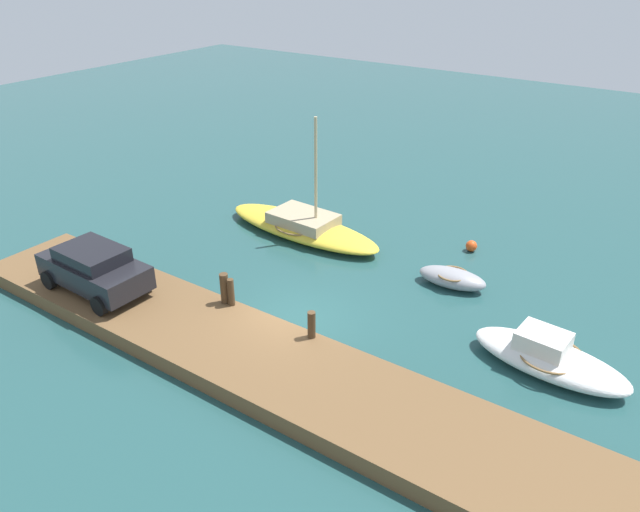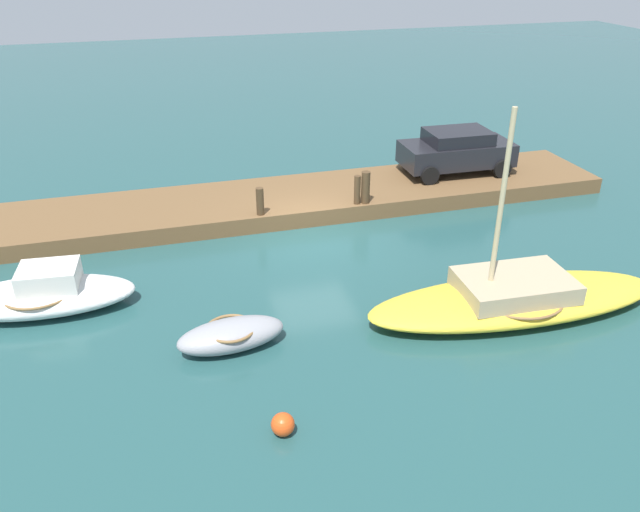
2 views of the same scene
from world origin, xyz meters
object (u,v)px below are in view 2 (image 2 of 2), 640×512
mooring_post_west (366,187)px  mooring_post_mid_west (357,190)px  motorboat_white (42,294)px  sailboat_yellow (514,297)px  parked_car (457,150)px  dinghy_grey (231,335)px  marker_buoy (283,424)px  mooring_post_mid_east (260,201)px

mooring_post_west → mooring_post_mid_west: size_ratio=1.11×
motorboat_white → mooring_post_mid_west: size_ratio=4.90×
motorboat_white → mooring_post_west: 10.02m
sailboat_yellow → parked_car: size_ratio=1.90×
dinghy_grey → marker_buoy: 3.05m
mooring_post_west → marker_buoy: mooring_post_west is taller
mooring_post_mid_west → mooring_post_mid_east: bearing=0.0°
dinghy_grey → parked_car: bearing=-145.6°
mooring_post_west → parked_car: bearing=-155.9°
sailboat_yellow → parked_car: sailboat_yellow is taller
motorboat_white → marker_buoy: (-4.68, 5.88, -0.21)m
sailboat_yellow → parked_car: 8.67m
motorboat_white → mooring_post_mid_east: (-6.07, -3.13, 0.53)m
dinghy_grey → mooring_post_mid_west: mooring_post_mid_west is taller
motorboat_white → sailboat_yellow: bearing=168.1°
mooring_post_west → mooring_post_mid_east: mooring_post_west is taller
motorboat_white → mooring_post_mid_west: (-9.22, -3.13, 0.57)m
dinghy_grey → mooring_post_mid_east: (-1.88, -6.00, 0.63)m
dinghy_grey → mooring_post_mid_west: 7.85m
sailboat_yellow → dinghy_grey: bearing=-0.6°
sailboat_yellow → marker_buoy: sailboat_yellow is taller
mooring_post_west → sailboat_yellow: bearing=103.7°
motorboat_white → mooring_post_west: (-9.50, -3.13, 0.62)m
parked_car → mooring_post_mid_east: bearing=15.2°
sailboat_yellow → parked_car: bearing=-104.2°
marker_buoy → mooring_post_mid_east: bearing=-98.8°
mooring_post_west → mooring_post_mid_east: 3.43m
motorboat_white → dinghy_grey: bearing=150.2°
marker_buoy → mooring_post_west: bearing=-118.1°
dinghy_grey → mooring_post_mid_west: size_ratio=2.67×
dinghy_grey → marker_buoy: dinghy_grey is taller
dinghy_grey → parked_car: (-9.39, -7.83, 1.02)m
dinghy_grey → mooring_post_mid_east: bearing=-112.8°
mooring_post_mid_west → parked_car: parked_car is taller
mooring_post_west → dinghy_grey: bearing=48.5°
parked_car → marker_buoy: 14.07m
mooring_post_west → mooring_post_mid_east: (3.43, 0.00, -0.09)m
mooring_post_west → mooring_post_mid_west: bearing=0.0°
parked_car → dinghy_grey: bearing=41.4°
motorboat_white → parked_car: parked_car is taller
mooring_post_mid_east → marker_buoy: mooring_post_mid_east is taller
mooring_post_mid_west → mooring_post_mid_east: mooring_post_mid_west is taller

